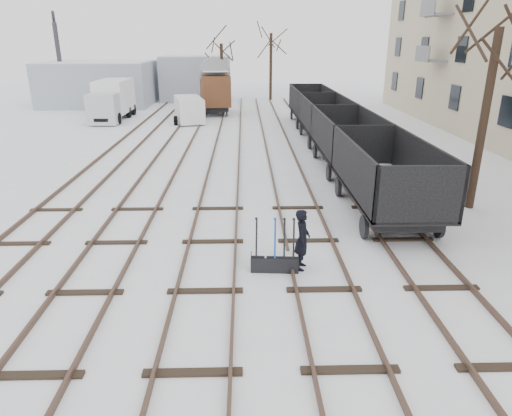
# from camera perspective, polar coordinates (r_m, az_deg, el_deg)

# --- Properties ---
(ground) EXTENTS (120.00, 120.00, 0.00)m
(ground) POSITION_cam_1_polar(r_m,az_deg,el_deg) (11.72, -6.36, -10.40)
(ground) COLOR white
(ground) RESTS_ON ground
(tracks) EXTENTS (13.90, 52.00, 0.16)m
(tracks) POSITION_cam_1_polar(r_m,az_deg,el_deg) (24.46, -3.83, 6.28)
(tracks) COLOR black
(tracks) RESTS_ON ground
(shed_left) EXTENTS (10.00, 8.00, 4.10)m
(shed_left) POSITION_cam_1_polar(r_m,az_deg,el_deg) (48.30, -18.96, 14.54)
(shed_left) COLOR #9298A5
(shed_left) RESTS_ON ground
(shed_right) EXTENTS (7.00, 6.00, 4.50)m
(shed_right) POSITION_cam_1_polar(r_m,az_deg,el_deg) (50.44, -7.46, 15.85)
(shed_right) COLOR #9298A5
(shed_right) RESTS_ON ground
(ground_frame) EXTENTS (1.33, 0.51, 1.49)m
(ground_frame) POSITION_cam_1_polar(r_m,az_deg,el_deg) (12.56, 2.35, -6.60)
(ground_frame) COLOR black
(ground_frame) RESTS_ON ground
(worker) EXTENTS (0.54, 0.70, 1.72)m
(worker) POSITION_cam_1_polar(r_m,az_deg,el_deg) (12.47, 5.81, -3.95)
(worker) COLOR black
(worker) RESTS_ON ground
(freight_wagon_a) EXTENTS (2.62, 6.56, 2.68)m
(freight_wagon_a) POSITION_cam_1_polar(r_m,az_deg,el_deg) (16.91, 15.75, 2.51)
(freight_wagon_a) COLOR black
(freight_wagon_a) RESTS_ON ground
(freight_wagon_b) EXTENTS (2.62, 6.56, 2.68)m
(freight_wagon_b) POSITION_cam_1_polar(r_m,az_deg,el_deg) (22.89, 11.24, 7.41)
(freight_wagon_b) COLOR black
(freight_wagon_b) RESTS_ON ground
(freight_wagon_c) EXTENTS (2.62, 6.56, 2.68)m
(freight_wagon_c) POSITION_cam_1_polar(r_m,az_deg,el_deg) (29.04, 8.57, 10.24)
(freight_wagon_c) COLOR black
(freight_wagon_c) RESTS_ON ground
(freight_wagon_d) EXTENTS (2.62, 6.56, 2.68)m
(freight_wagon_d) POSITION_cam_1_polar(r_m,az_deg,el_deg) (35.29, 6.82, 12.06)
(freight_wagon_d) COLOR black
(freight_wagon_d) RESTS_ON ground
(box_van_wagon) EXTENTS (3.13, 5.03, 3.62)m
(box_van_wagon) POSITION_cam_1_polar(r_m,az_deg,el_deg) (40.10, -5.18, 14.64)
(box_van_wagon) COLOR black
(box_van_wagon) RESTS_ON ground
(lorry) EXTENTS (2.26, 6.71, 3.03)m
(lorry) POSITION_cam_1_polar(r_m,az_deg,el_deg) (38.54, -17.55, 12.77)
(lorry) COLOR black
(lorry) RESTS_ON ground
(panel_van) EXTENTS (2.80, 4.59, 1.89)m
(panel_van) POSITION_cam_1_polar(r_m,az_deg,el_deg) (36.23, -8.36, 12.13)
(panel_van) COLOR white
(panel_van) RESTS_ON ground
(crane) EXTENTS (2.16, 5.04, 8.45)m
(crane) POSITION_cam_1_polar(r_m,az_deg,el_deg) (48.40, -22.94, 14.28)
(crane) COLOR #2B2A2F
(crane) RESTS_ON ground
(tree_near) EXTENTS (0.30, 0.30, 6.38)m
(tree_near) POSITION_cam_1_polar(r_m,az_deg,el_deg) (18.35, 26.55, 9.48)
(tree_near) COLOR black
(tree_near) RESTS_ON ground
(tree_far_left) EXTENTS (0.30, 0.30, 5.70)m
(tree_far_left) POSITION_cam_1_polar(r_m,az_deg,el_deg) (44.14, -4.27, 16.14)
(tree_far_left) COLOR black
(tree_far_left) RESTS_ON ground
(tree_far_right) EXTENTS (0.30, 0.30, 6.67)m
(tree_far_right) POSITION_cam_1_polar(r_m,az_deg,el_deg) (49.70, 1.86, 17.19)
(tree_far_right) COLOR black
(tree_far_right) RESTS_ON ground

